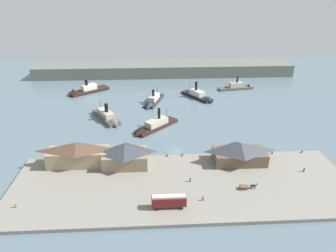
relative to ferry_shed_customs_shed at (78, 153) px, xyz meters
name	(u,v)px	position (x,y,z in m)	size (l,w,h in m)	color
ground_plane	(177,152)	(35.56, 8.76, -5.75)	(320.00, 320.00, 0.00)	slate
quay_promenade	(182,185)	(35.56, -13.24, -5.15)	(110.00, 36.00, 1.20)	gray
seawall_edge	(177,156)	(35.56, 5.16, -5.25)	(110.00, 0.80, 1.00)	#666159
ferry_shed_customs_shed	(78,153)	(0.00, 0.00, 0.00)	(21.41, 7.71, 8.96)	#998466
ferry_shed_west_terminal	(125,155)	(16.64, -1.27, -0.37)	(15.87, 10.00, 8.23)	#847056
ferry_shed_central_terminal	(240,152)	(57.34, -1.47, -0.55)	(18.76, 9.67, 7.86)	brown
street_tram	(169,201)	(30.67, -24.35, -2.07)	(9.94, 2.45, 4.24)	maroon
horse_cart	(248,186)	(55.83, -17.02, -3.63)	(5.72, 1.64, 1.87)	brown
pedestrian_near_west_shed	(16,206)	(-13.43, -21.91, -3.85)	(0.38, 0.38, 1.53)	#6B5B4C
pedestrian_by_tram	(304,170)	(77.95, -8.86, -3.75)	(0.44, 0.44, 1.76)	#33384C
pedestrian_walking_west	(190,180)	(38.36, -12.27, -3.79)	(0.41, 0.41, 1.67)	#33384C
pedestrian_at_waters_edge	(203,198)	(40.96, -21.77, -3.82)	(0.39, 0.39, 1.59)	#33384C
mooring_post_west	(182,155)	(37.27, 3.78, -4.10)	(0.44, 0.44, 0.90)	black
mooring_post_center_west	(302,152)	(83.16, 3.58, -4.10)	(0.44, 0.44, 0.90)	black
mooring_post_center_east	(167,155)	(31.58, 3.62, -4.10)	(0.44, 0.44, 0.90)	black
mooring_post_east	(272,153)	(71.48, 3.37, -4.10)	(0.44, 0.44, 0.90)	black
ferry_approaching_east	(153,101)	(26.67, 61.03, -4.41)	(12.11, 23.37, 9.67)	#23282D
ferry_moored_east	(108,118)	(5.18, 39.82, -4.11)	(16.50, 22.50, 10.03)	#514C47
ferry_near_quay	(152,127)	(26.20, 28.91, -4.29)	(21.61, 21.09, 10.98)	black
ferry_outer_harbor	(200,96)	(53.71, 67.15, -4.32)	(17.43, 22.47, 11.01)	black
ferry_approaching_west	(84,91)	(-14.18, 80.24, -4.32)	(24.56, 20.37, 10.14)	black
ferry_departing_north	(239,87)	(80.75, 83.06, -4.33)	(23.93, 8.15, 9.49)	#514C47
far_headland	(164,69)	(35.56, 118.76, -1.75)	(180.00, 24.00, 8.00)	#60665B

